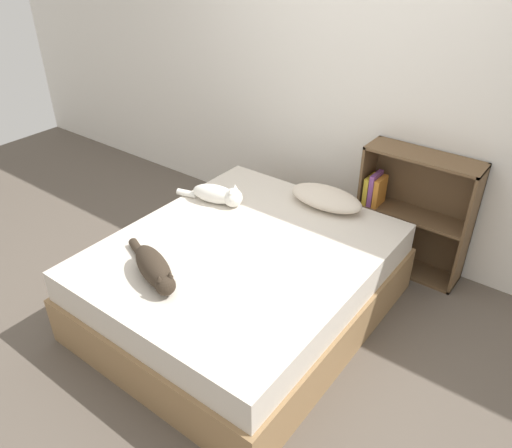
{
  "coord_description": "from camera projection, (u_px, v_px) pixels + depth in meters",
  "views": [
    {
      "loc": [
        1.6,
        -1.98,
        2.29
      ],
      "look_at": [
        0.0,
        0.14,
        0.63
      ],
      "focal_mm": 35.0,
      "sensor_mm": 36.0,
      "label": 1
    }
  ],
  "objects": [
    {
      "name": "pillow",
      "position": [
        326.0,
        198.0,
        3.5
      ],
      "size": [
        0.54,
        0.28,
        0.13
      ],
      "color": "beige",
      "rests_on": "bed"
    },
    {
      "name": "bed",
      "position": [
        243.0,
        281.0,
        3.24
      ],
      "size": [
        1.57,
        1.86,
        0.53
      ],
      "color": "#99754C",
      "rests_on": "ground_plane"
    },
    {
      "name": "cat_light",
      "position": [
        219.0,
        195.0,
        3.53
      ],
      "size": [
        0.51,
        0.21,
        0.16
      ],
      "rotation": [
        0.0,
        0.0,
        0.25
      ],
      "color": "white",
      "rests_on": "bed"
    },
    {
      "name": "wall_back",
      "position": [
        353.0,
        83.0,
        3.59
      ],
      "size": [
        8.0,
        0.06,
        2.5
      ],
      "color": "white",
      "rests_on": "ground_plane"
    },
    {
      "name": "cat_dark",
      "position": [
        154.0,
        268.0,
        2.79
      ],
      "size": [
        0.58,
        0.32,
        0.16
      ],
      "rotation": [
        0.0,
        0.0,
        5.89
      ],
      "color": "#33281E",
      "rests_on": "bed"
    },
    {
      "name": "ground_plane",
      "position": [
        244.0,
        311.0,
        3.38
      ],
      "size": [
        8.0,
        8.0,
        0.0
      ],
      "primitive_type": "plane",
      "color": "brown"
    },
    {
      "name": "bookshelf",
      "position": [
        412.0,
        210.0,
        3.59
      ],
      "size": [
        0.78,
        0.26,
        0.92
      ],
      "color": "brown",
      "rests_on": "ground_plane"
    }
  ]
}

